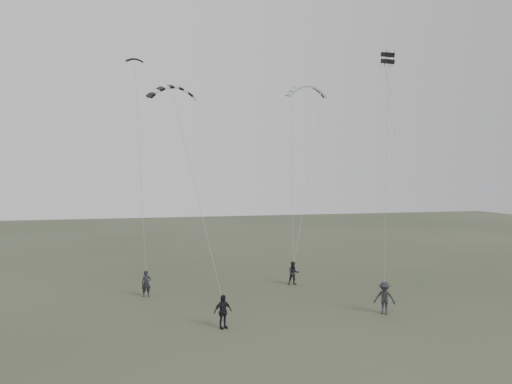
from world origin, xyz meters
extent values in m
plane|color=#343D2A|center=(0.00, 0.00, 0.00)|extent=(140.00, 140.00, 0.00)
imported|color=black|center=(-6.58, 6.27, 0.88)|extent=(0.67, 0.46, 1.77)
imported|color=black|center=(4.33, 7.24, 0.88)|extent=(0.94, 0.78, 1.76)
imported|color=black|center=(-2.77, -2.00, 0.92)|extent=(1.16, 0.79, 1.83)
imported|color=#252529|center=(7.10, -1.61, 0.97)|extent=(1.45, 1.27, 1.94)
camera|label=1|loc=(-7.54, -28.37, 8.34)|focal=35.00mm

